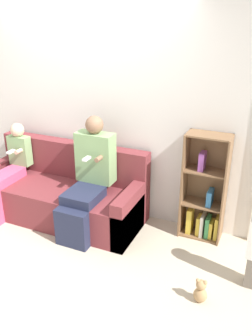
# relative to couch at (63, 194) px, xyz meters

# --- Properties ---
(ground_plane) EXTENTS (14.00, 14.00, 0.00)m
(ground_plane) POSITION_rel_couch_xyz_m (0.16, -0.51, -0.30)
(ground_plane) COLOR beige
(back_wall) EXTENTS (10.00, 0.06, 2.55)m
(back_wall) POSITION_rel_couch_xyz_m (0.16, 0.43, 0.98)
(back_wall) COLOR silver
(back_wall) RESTS_ON ground_plane
(couch) EXTENTS (2.00, 0.80, 0.88)m
(couch) POSITION_rel_couch_xyz_m (0.00, 0.00, 0.00)
(couch) COLOR maroon
(couch) RESTS_ON ground_plane
(adult_seated) EXTENTS (0.44, 0.73, 1.31)m
(adult_seated) POSITION_rel_couch_xyz_m (0.43, -0.10, 0.38)
(adult_seated) COLOR #232842
(adult_seated) RESTS_ON ground_plane
(child_seated) EXTENTS (0.28, 0.75, 1.08)m
(child_seated) POSITION_rel_couch_xyz_m (-0.68, -0.16, 0.25)
(child_seated) COLOR #DB4C75
(child_seated) RESTS_ON ground_plane
(bookshelf) EXTENTS (0.46, 0.27, 1.21)m
(bookshelf) POSITION_rel_couch_xyz_m (1.66, 0.28, 0.20)
(bookshelf) COLOR brown
(bookshelf) RESTS_ON ground_plane
(teddy_bear) EXTENTS (0.12, 0.10, 0.24)m
(teddy_bear) POSITION_rel_couch_xyz_m (1.89, -0.76, -0.18)
(teddy_bear) COLOR tan
(teddy_bear) RESTS_ON ground_plane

